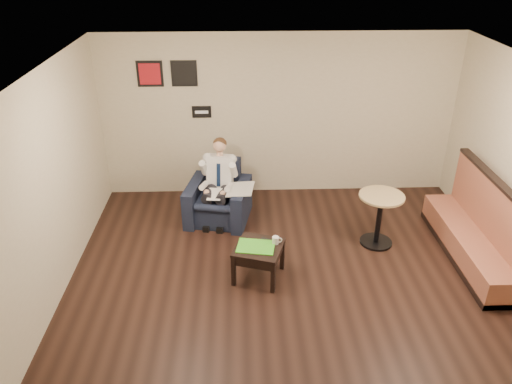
{
  "coord_description": "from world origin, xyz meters",
  "views": [
    {
      "loc": [
        -0.67,
        -5.07,
        4.2
      ],
      "look_at": [
        -0.45,
        1.2,
        0.9
      ],
      "focal_mm": 35.0,
      "sensor_mm": 36.0,
      "label": 1
    }
  ],
  "objects_px": {
    "seated_man": "(216,188)",
    "smartphone": "(266,240)",
    "armchair": "(218,194)",
    "green_folder": "(256,247)",
    "banquette": "(474,221)",
    "cafe_table": "(379,220)",
    "side_table": "(259,262)",
    "coffee_mug": "(275,240)"
  },
  "relations": [
    {
      "from": "side_table",
      "to": "cafe_table",
      "type": "height_order",
      "value": "cafe_table"
    },
    {
      "from": "armchair",
      "to": "seated_man",
      "type": "xyz_separation_m",
      "value": [
        -0.02,
        -0.12,
        0.17
      ]
    },
    {
      "from": "smartphone",
      "to": "seated_man",
      "type": "bearing_deg",
      "value": 146.75
    },
    {
      "from": "coffee_mug",
      "to": "cafe_table",
      "type": "relative_size",
      "value": 0.13
    },
    {
      "from": "seated_man",
      "to": "cafe_table",
      "type": "bearing_deg",
      "value": -4.93
    },
    {
      "from": "coffee_mug",
      "to": "banquette",
      "type": "relative_size",
      "value": 0.04
    },
    {
      "from": "side_table",
      "to": "smartphone",
      "type": "bearing_deg",
      "value": 54.72
    },
    {
      "from": "armchair",
      "to": "side_table",
      "type": "bearing_deg",
      "value": -58.48
    },
    {
      "from": "seated_man",
      "to": "banquette",
      "type": "bearing_deg",
      "value": -5.73
    },
    {
      "from": "banquette",
      "to": "green_folder",
      "type": "bearing_deg",
      "value": -173.06
    },
    {
      "from": "green_folder",
      "to": "cafe_table",
      "type": "relative_size",
      "value": 0.6
    },
    {
      "from": "cafe_table",
      "to": "coffee_mug",
      "type": "bearing_deg",
      "value": -156.09
    },
    {
      "from": "seated_man",
      "to": "smartphone",
      "type": "xyz_separation_m",
      "value": [
        0.72,
        -1.31,
        -0.14
      ]
    },
    {
      "from": "side_table",
      "to": "coffee_mug",
      "type": "distance_m",
      "value": 0.38
    },
    {
      "from": "smartphone",
      "to": "banquette",
      "type": "height_order",
      "value": "banquette"
    },
    {
      "from": "side_table",
      "to": "cafe_table",
      "type": "xyz_separation_m",
      "value": [
        1.81,
        0.77,
        0.16
      ]
    },
    {
      "from": "side_table",
      "to": "banquette",
      "type": "relative_size",
      "value": 0.26
    },
    {
      "from": "green_folder",
      "to": "banquette",
      "type": "distance_m",
      "value": 3.09
    },
    {
      "from": "side_table",
      "to": "banquette",
      "type": "height_order",
      "value": "banquette"
    },
    {
      "from": "side_table",
      "to": "green_folder",
      "type": "xyz_separation_m",
      "value": [
        -0.04,
        -0.01,
        0.25
      ]
    },
    {
      "from": "seated_man",
      "to": "smartphone",
      "type": "distance_m",
      "value": 1.5
    },
    {
      "from": "seated_man",
      "to": "coffee_mug",
      "type": "relative_size",
      "value": 12.19
    },
    {
      "from": "green_folder",
      "to": "cafe_table",
      "type": "distance_m",
      "value": 2.01
    },
    {
      "from": "smartphone",
      "to": "cafe_table",
      "type": "relative_size",
      "value": 0.19
    },
    {
      "from": "armchair",
      "to": "banquette",
      "type": "distance_m",
      "value": 3.82
    },
    {
      "from": "side_table",
      "to": "coffee_mug",
      "type": "height_order",
      "value": "coffee_mug"
    },
    {
      "from": "smartphone",
      "to": "side_table",
      "type": "bearing_deg",
      "value": -97.35
    },
    {
      "from": "armchair",
      "to": "side_table",
      "type": "distance_m",
      "value": 1.69
    },
    {
      "from": "side_table",
      "to": "smartphone",
      "type": "height_order",
      "value": "smartphone"
    },
    {
      "from": "banquette",
      "to": "armchair",
      "type": "bearing_deg",
      "value": 161.52
    },
    {
      "from": "coffee_mug",
      "to": "banquette",
      "type": "height_order",
      "value": "banquette"
    },
    {
      "from": "armchair",
      "to": "green_folder",
      "type": "distance_m",
      "value": 1.68
    },
    {
      "from": "smartphone",
      "to": "banquette",
      "type": "bearing_deg",
      "value": 32.1
    },
    {
      "from": "seated_man",
      "to": "green_folder",
      "type": "relative_size",
      "value": 2.57
    },
    {
      "from": "seated_man",
      "to": "coffee_mug",
      "type": "height_order",
      "value": "seated_man"
    },
    {
      "from": "smartphone",
      "to": "cafe_table",
      "type": "bearing_deg",
      "value": 47.81
    },
    {
      "from": "smartphone",
      "to": "banquette",
      "type": "relative_size",
      "value": 0.07
    },
    {
      "from": "banquette",
      "to": "cafe_table",
      "type": "xyz_separation_m",
      "value": [
        -1.22,
        0.4,
        -0.19
      ]
    },
    {
      "from": "seated_man",
      "to": "cafe_table",
      "type": "relative_size",
      "value": 1.54
    },
    {
      "from": "smartphone",
      "to": "cafe_table",
      "type": "xyz_separation_m",
      "value": [
        1.7,
        0.62,
        -0.09
      ]
    },
    {
      "from": "armchair",
      "to": "side_table",
      "type": "xyz_separation_m",
      "value": [
        0.59,
        -1.57,
        -0.22
      ]
    },
    {
      "from": "seated_man",
      "to": "smartphone",
      "type": "relative_size",
      "value": 8.27
    }
  ]
}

